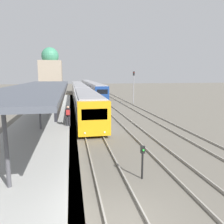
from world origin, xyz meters
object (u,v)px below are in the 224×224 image
train_far (90,86)px  person_on_platform (68,114)px  signal_post_near (143,159)px  signal_mast_far (134,84)px  train_near (80,92)px

train_far → person_on_platform: bearing=-97.2°
signal_post_near → signal_mast_far: bearing=74.7°
person_on_platform → signal_post_near: (3.65, -8.12, -0.88)m
signal_post_near → person_on_platform: bearing=114.2°
signal_post_near → signal_mast_far: signal_mast_far is taller
train_near → train_far: bearing=80.2°
signal_mast_far → signal_post_near: bearing=-105.3°
signal_mast_far → train_far: bearing=101.2°
train_far → signal_mast_far: signal_mast_far is taller
person_on_platform → signal_mast_far: bearing=60.5°
signal_post_near → signal_mast_far: size_ratio=0.30×
signal_post_near → signal_mast_far: 29.28m
person_on_platform → signal_post_near: bearing=-65.8°
person_on_platform → train_far: 47.65m
train_near → signal_post_near: (1.60, -32.64, -0.69)m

